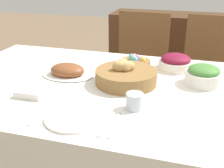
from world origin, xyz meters
name	(u,v)px	position (x,y,z in m)	size (l,w,h in m)	color
dining_table	(111,146)	(0.00, 0.00, 0.38)	(1.84, 1.07, 0.77)	silver
chair_far_right	(208,78)	(0.53, 0.87, 0.52)	(0.44, 0.44, 0.98)	brown
chair_far_center	(139,71)	(-0.02, 0.87, 0.52)	(0.44, 0.44, 0.98)	brown
sideboard	(177,56)	(0.24, 1.67, 0.43)	(1.40, 0.44, 0.87)	#4C2D19
bread_basket	(126,76)	(0.07, 0.04, 0.81)	(0.32, 0.32, 0.12)	olive
egg_basket	(135,62)	(0.06, 0.31, 0.79)	(0.19, 0.19, 0.08)	olive
ham_platter	(67,71)	(-0.27, 0.05, 0.79)	(0.30, 0.21, 0.08)	silver
beet_salad_bowl	(176,62)	(0.30, 0.33, 0.81)	(0.20, 0.20, 0.09)	silver
green_salad_bowl	(203,75)	(0.45, 0.14, 0.82)	(0.19, 0.19, 0.10)	silver
dinner_plate	(74,118)	(-0.05, -0.38, 0.77)	(0.23, 0.23, 0.01)	silver
fork	(42,114)	(-0.19, -0.38, 0.77)	(0.02, 0.19, 0.00)	silver
knife	(107,124)	(0.09, -0.38, 0.77)	(0.02, 0.19, 0.00)	silver
spoon	(114,125)	(0.12, -0.38, 0.77)	(0.02, 0.19, 0.00)	silver
drinking_cup	(135,101)	(0.17, -0.22, 0.80)	(0.07, 0.07, 0.07)	silver
butter_dish	(30,93)	(-0.32, -0.24, 0.78)	(0.13, 0.08, 0.03)	silver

